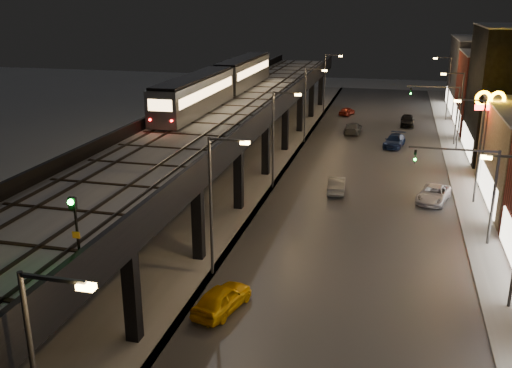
# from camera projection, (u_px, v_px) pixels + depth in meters

# --- Properties ---
(road_surface) EXTENTS (17.00, 120.00, 0.06)m
(road_surface) POSITION_uv_depth(u_px,v_px,m) (364.00, 181.00, 54.95)
(road_surface) COLOR #46474D
(road_surface) RESTS_ON ground
(sidewalk_right) EXTENTS (4.00, 120.00, 0.14)m
(sidewalk_right) POSITION_uv_depth(u_px,v_px,m) (474.00, 189.00, 52.65)
(sidewalk_right) COLOR #9FA1A8
(sidewalk_right) RESTS_ON ground
(under_viaduct_pavement) EXTENTS (11.00, 120.00, 0.06)m
(under_viaduct_pavement) POSITION_uv_depth(u_px,v_px,m) (230.00, 171.00, 58.04)
(under_viaduct_pavement) COLOR #9FA1A8
(under_viaduct_pavement) RESTS_ON ground
(elevated_viaduct) EXTENTS (9.00, 100.00, 6.30)m
(elevated_viaduct) POSITION_uv_depth(u_px,v_px,m) (220.00, 124.00, 53.39)
(elevated_viaduct) COLOR black
(elevated_viaduct) RESTS_ON ground
(viaduct_trackbed) EXTENTS (8.40, 100.00, 0.32)m
(viaduct_trackbed) POSITION_uv_depth(u_px,v_px,m) (220.00, 116.00, 53.27)
(viaduct_trackbed) COLOR #B2B7C1
(viaduct_trackbed) RESTS_ON elevated_viaduct
(viaduct_parapet_streetside) EXTENTS (0.30, 100.00, 1.10)m
(viaduct_parapet_streetside) POSITION_uv_depth(u_px,v_px,m) (265.00, 113.00, 52.16)
(viaduct_parapet_streetside) COLOR black
(viaduct_parapet_streetside) RESTS_ON elevated_viaduct
(viaduct_parapet_far) EXTENTS (0.30, 100.00, 1.10)m
(viaduct_parapet_far) POSITION_uv_depth(u_px,v_px,m) (176.00, 108.00, 54.15)
(viaduct_parapet_far) COLOR black
(viaduct_parapet_far) RESTS_ON elevated_viaduct
(building_e) EXTENTS (12.20, 12.20, 10.16)m
(building_e) POSITION_uv_depth(u_px,v_px,m) (508.00, 93.00, 74.52)
(building_e) COLOR maroon
(building_e) RESTS_ON ground
(building_f) EXTENTS (12.20, 16.20, 11.16)m
(building_f) POSITION_uv_depth(u_px,v_px,m) (493.00, 75.00, 87.28)
(building_f) COLOR #3A3A3D
(building_f) RESTS_ON ground
(streetlight_left_1) EXTENTS (2.57, 0.28, 9.00)m
(streetlight_left_1) POSITION_uv_depth(u_px,v_px,m) (215.00, 197.00, 34.85)
(streetlight_left_1) COLOR #38383A
(streetlight_left_1) RESTS_ON ground
(streetlight_left_2) EXTENTS (2.57, 0.28, 9.00)m
(streetlight_left_2) POSITION_uv_depth(u_px,v_px,m) (276.00, 133.00, 51.46)
(streetlight_left_2) COLOR #38383A
(streetlight_left_2) RESTS_ON ground
(streetlight_right_2) EXTENTS (2.56, 0.28, 9.00)m
(streetlight_right_2) POSITION_uv_depth(u_px,v_px,m) (477.00, 144.00, 47.53)
(streetlight_right_2) COLOR #38383A
(streetlight_right_2) RESTS_ON ground
(streetlight_left_3) EXTENTS (2.57, 0.28, 9.00)m
(streetlight_left_3) POSITION_uv_depth(u_px,v_px,m) (307.00, 100.00, 68.06)
(streetlight_left_3) COLOR #38383A
(streetlight_left_3) RESTS_ON ground
(streetlight_right_3) EXTENTS (2.56, 0.28, 9.00)m
(streetlight_right_3) POSITION_uv_depth(u_px,v_px,m) (458.00, 106.00, 64.14)
(streetlight_right_3) COLOR #38383A
(streetlight_right_3) RESTS_ON ground
(streetlight_left_4) EXTENTS (2.57, 0.28, 9.00)m
(streetlight_left_4) POSITION_uv_depth(u_px,v_px,m) (326.00, 80.00, 84.67)
(streetlight_left_4) COLOR #38383A
(streetlight_left_4) RESTS_ON ground
(streetlight_right_4) EXTENTS (2.56, 0.28, 9.00)m
(streetlight_right_4) POSITION_uv_depth(u_px,v_px,m) (447.00, 84.00, 80.74)
(streetlight_right_4) COLOR #38383A
(streetlight_right_4) RESTS_ON ground
(traffic_light_rig_a) EXTENTS (6.10, 0.34, 7.00)m
(traffic_light_rig_a) POSITION_uv_depth(u_px,v_px,m) (477.00, 184.00, 39.66)
(traffic_light_rig_a) COLOR #38383A
(traffic_light_rig_a) RESTS_ON ground
(traffic_light_rig_b) EXTENTS (6.10, 0.34, 7.00)m
(traffic_light_rig_b) POSITION_uv_depth(u_px,v_px,m) (447.00, 108.00, 67.33)
(traffic_light_rig_b) COLOR #38383A
(traffic_light_rig_b) RESTS_ON ground
(subway_train) EXTENTS (2.80, 34.04, 3.34)m
(subway_train) POSITION_uv_depth(u_px,v_px,m) (222.00, 81.00, 61.49)
(subway_train) COLOR gray
(subway_train) RESTS_ON viaduct_trackbed
(rail_signal) EXTENTS (0.33, 0.42, 2.82)m
(rail_signal) POSITION_uv_depth(u_px,v_px,m) (74.00, 217.00, 22.52)
(rail_signal) COLOR black
(rail_signal) RESTS_ON viaduct_trackbed
(car_taxi) EXTENTS (2.81, 4.71, 1.50)m
(car_taxi) POSITION_uv_depth(u_px,v_px,m) (222.00, 299.00, 31.96)
(car_taxi) COLOR #E1A102
(car_taxi) RESTS_ON ground
(car_near_white) EXTENTS (1.80, 4.40, 1.42)m
(car_near_white) POSITION_uv_depth(u_px,v_px,m) (336.00, 185.00, 51.64)
(car_near_white) COLOR gray
(car_near_white) RESTS_ON ground
(car_mid_dark) EXTENTS (2.15, 4.84, 1.38)m
(car_mid_dark) POSITION_uv_depth(u_px,v_px,m) (353.00, 128.00, 74.15)
(car_mid_dark) COLOR #47494D
(car_mid_dark) RESTS_ON ground
(car_far_white) EXTENTS (2.40, 3.88, 1.23)m
(car_far_white) POSITION_uv_depth(u_px,v_px,m) (347.00, 111.00, 85.61)
(car_far_white) COLOR maroon
(car_far_white) RESTS_ON ground
(car_onc_dark) EXTENTS (3.42, 5.30, 1.36)m
(car_onc_dark) POSITION_uv_depth(u_px,v_px,m) (433.00, 195.00, 49.15)
(car_onc_dark) COLOR silver
(car_onc_dark) RESTS_ON ground
(car_onc_white) EXTENTS (2.83, 5.18, 1.42)m
(car_onc_white) POSITION_uv_depth(u_px,v_px,m) (394.00, 141.00, 67.40)
(car_onc_white) COLOR #122150
(car_onc_white) RESTS_ON ground
(car_onc_red) EXTENTS (1.87, 4.55, 1.55)m
(car_onc_red) POSITION_uv_depth(u_px,v_px,m) (407.00, 121.00, 78.45)
(car_onc_red) COLOR black
(car_onc_red) RESTS_ON ground
(sign_mcdonalds) EXTENTS (2.69, 0.69, 9.06)m
(sign_mcdonalds) POSITION_uv_depth(u_px,v_px,m) (489.00, 111.00, 50.82)
(sign_mcdonalds) COLOR #38383A
(sign_mcdonalds) RESTS_ON ground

